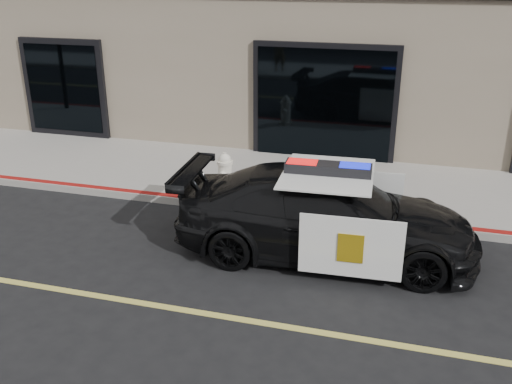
# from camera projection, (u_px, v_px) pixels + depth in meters

# --- Properties ---
(ground) EXTENTS (120.00, 120.00, 0.00)m
(ground) POSITION_uv_depth(u_px,v_px,m) (308.00, 331.00, 7.60)
(ground) COLOR black
(ground) RESTS_ON ground
(sidewalk_n) EXTENTS (60.00, 3.50, 0.15)m
(sidewalk_n) POSITION_uv_depth(u_px,v_px,m) (354.00, 187.00, 12.26)
(sidewalk_n) COLOR gray
(sidewalk_n) RESTS_ON ground
(police_car) EXTENTS (2.54, 5.13, 1.61)m
(police_car) POSITION_uv_depth(u_px,v_px,m) (326.00, 215.00, 9.35)
(police_car) COLOR black
(police_car) RESTS_ON ground
(fire_hydrant) EXTENTS (0.39, 0.54, 0.85)m
(fire_hydrant) POSITION_uv_depth(u_px,v_px,m) (225.00, 174.00, 11.67)
(fire_hydrant) COLOR white
(fire_hydrant) RESTS_ON sidewalk_n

